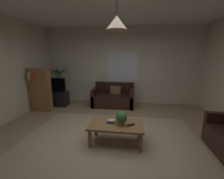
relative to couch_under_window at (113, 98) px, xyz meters
The scene contains 16 objects.
floor 2.36m from the couch_under_window, 84.16° to the right, with size 5.79×5.61×0.02m, color #9E8466.
rug 2.55m from the couch_under_window, 84.62° to the right, with size 3.76×3.09×0.01m, color tan.
wall_back 1.28m from the couch_under_window, 64.88° to the left, with size 5.91×0.06×2.84m, color beige.
window_pane 1.24m from the couch_under_window, 59.29° to the left, with size 1.15×0.01×1.12m, color white.
couch_under_window is the anchor object (origin of this frame).
coffee_table 2.44m from the couch_under_window, 81.13° to the right, with size 1.09×0.62×0.42m.
book_on_table_0 2.39m from the couch_under_window, 83.66° to the right, with size 0.14×0.10×0.02m, color #2D4C8C.
book_on_table_1 2.39m from the couch_under_window, 83.78° to the right, with size 0.13×0.09×0.03m, color #72387F.
book_on_table_2 2.40m from the couch_under_window, 83.53° to the right, with size 0.13×0.11×0.02m, color beige.
remote_on_table_0 2.53m from the couch_under_window, 74.50° to the right, with size 0.05×0.16×0.02m, color black.
potted_plant_on_table 2.48m from the couch_under_window, 78.82° to the right, with size 0.23×0.22×0.28m.
tv_stand 2.12m from the couch_under_window, behind, with size 0.90×0.44×0.50m, color black.
tv 2.18m from the couch_under_window, behind, with size 0.84×0.16×0.52m.
potted_palm_corner 2.17m from the couch_under_window, behind, with size 0.84×0.84×1.49m.
bookshelf_corner 2.49m from the couch_under_window, 159.21° to the right, with size 0.70×0.31×1.40m.
pendant_lamp 3.19m from the couch_under_window, 81.13° to the right, with size 0.38×0.38×0.63m.
Camera 1 is at (0.44, -2.84, 1.74)m, focal length 23.74 mm.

